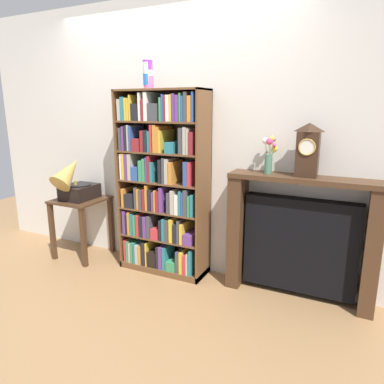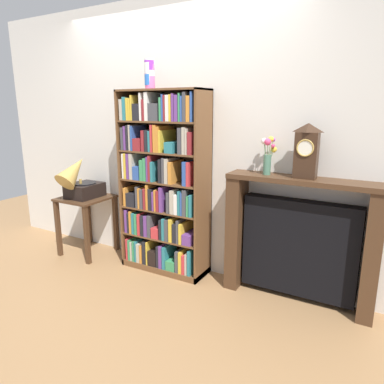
{
  "view_description": "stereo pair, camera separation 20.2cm",
  "coord_description": "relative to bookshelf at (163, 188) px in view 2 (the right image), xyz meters",
  "views": [
    {
      "loc": [
        1.69,
        -2.73,
        1.6
      ],
      "look_at": [
        0.31,
        0.12,
        0.84
      ],
      "focal_mm": 32.94,
      "sensor_mm": 36.0,
      "label": 1
    },
    {
      "loc": [
        1.87,
        -2.63,
        1.6
      ],
      "look_at": [
        0.31,
        0.12,
        0.84
      ],
      "focal_mm": 32.94,
      "sensor_mm": 36.0,
      "label": 2
    }
  ],
  "objects": [
    {
      "name": "ground_plane",
      "position": [
        0.01,
        -0.11,
        -0.85
      ],
      "size": [
        8.0,
        6.4,
        0.02
      ],
      "primitive_type": "cube",
      "color": "#997047"
    },
    {
      "name": "wall_back",
      "position": [
        0.17,
        0.21,
        0.46
      ],
      "size": [
        5.0,
        0.08,
        2.6
      ],
      "primitive_type": "cube",
      "color": "silver",
      "rests_on": "ground"
    },
    {
      "name": "bookshelf",
      "position": [
        0.0,
        0.0,
        0.0
      ],
      "size": [
        0.87,
        0.32,
        1.76
      ],
      "color": "brown",
      "rests_on": "ground"
    },
    {
      "name": "cup_stack",
      "position": [
        -0.09,
        -0.03,
        1.05
      ],
      "size": [
        0.09,
        0.09,
        0.26
      ],
      "color": "pink",
      "rests_on": "bookshelf"
    },
    {
      "name": "side_table_left",
      "position": [
        -0.97,
        -0.08,
        -0.36
      ],
      "size": [
        0.5,
        0.5,
        0.65
      ],
      "color": "#472D1C",
      "rests_on": "ground"
    },
    {
      "name": "gramophone",
      "position": [
        -0.97,
        -0.15,
        0.0
      ],
      "size": [
        0.29,
        0.51,
        0.51
      ],
      "color": "black",
      "rests_on": "side_table_left"
    },
    {
      "name": "fireplace_mantel",
      "position": [
        1.3,
        0.07,
        -0.32
      ],
      "size": [
        1.22,
        0.26,
        1.06
      ],
      "color": "#472D1C",
      "rests_on": "ground"
    },
    {
      "name": "mantel_clock",
      "position": [
        1.31,
        0.04,
        0.43
      ],
      "size": [
        0.17,
        0.12,
        0.42
      ],
      "color": "#382316",
      "rests_on": "fireplace_mantel"
    },
    {
      "name": "flower_vase",
      "position": [
        1.01,
        0.05,
        0.39
      ],
      "size": [
        0.13,
        0.16,
        0.31
      ],
      "color": "#4C7A60",
      "rests_on": "fireplace_mantel"
    }
  ]
}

